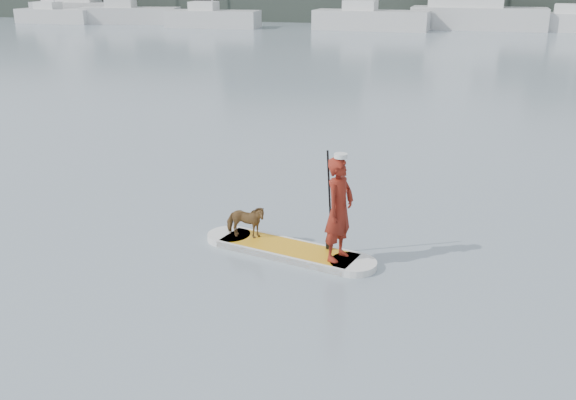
% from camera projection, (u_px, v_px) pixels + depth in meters
% --- Properties ---
extents(ground, '(140.00, 140.00, 0.00)m').
position_uv_depth(ground, '(198.00, 220.00, 12.82)').
color(ground, slate).
rests_on(ground, ground).
extents(paddleboard, '(3.21, 1.48, 0.12)m').
position_uv_depth(paddleboard, '(288.00, 250.00, 11.33)').
color(paddleboard, orange).
rests_on(paddleboard, ground).
extents(paddler, '(0.63, 0.76, 1.77)m').
position_uv_depth(paddler, '(339.00, 209.00, 10.58)').
color(paddler, maroon).
rests_on(paddler, paddleboard).
extents(white_cap, '(0.22, 0.22, 0.07)m').
position_uv_depth(white_cap, '(341.00, 156.00, 10.26)').
color(white_cap, silver).
rests_on(white_cap, paddler).
extents(dog, '(0.76, 0.36, 0.63)m').
position_uv_depth(dog, '(245.00, 221.00, 11.60)').
color(dog, '#52331C').
rests_on(dog, paddleboard).
extents(paddle, '(0.11, 0.30, 2.00)m').
position_uv_depth(paddle, '(329.00, 213.00, 10.98)').
color(paddle, black).
rests_on(paddle, ground).
extents(sailboat_a, '(7.56, 2.82, 10.77)m').
position_uv_depth(sailboat_a, '(55.00, 15.00, 59.81)').
color(sailboat_a, silver).
rests_on(sailboat_a, ground).
extents(sailboat_b, '(9.14, 3.92, 13.15)m').
position_uv_depth(sailboat_b, '(130.00, 13.00, 59.20)').
color(sailboat_b, silver).
rests_on(sailboat_b, ground).
extents(sailboat_c, '(7.98, 2.70, 11.43)m').
position_uv_depth(sailboat_c, '(212.00, 17.00, 55.14)').
color(sailboat_c, silver).
rests_on(sailboat_c, ground).
extents(sailboat_d, '(9.62, 3.72, 13.86)m').
position_uv_depth(sailboat_d, '(370.00, 18.00, 52.83)').
color(sailboat_d, silver).
rests_on(sailboat_d, ground).
extents(motor_yacht_a, '(11.09, 4.05, 6.54)m').
position_uv_depth(motor_yacht_a, '(473.00, 6.00, 53.24)').
color(motor_yacht_a, silver).
rests_on(motor_yacht_a, ground).
extents(motor_yacht_b, '(9.56, 3.36, 6.28)m').
position_uv_depth(motor_yacht_b, '(77.00, 1.00, 63.38)').
color(motor_yacht_b, silver).
rests_on(motor_yacht_b, ground).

